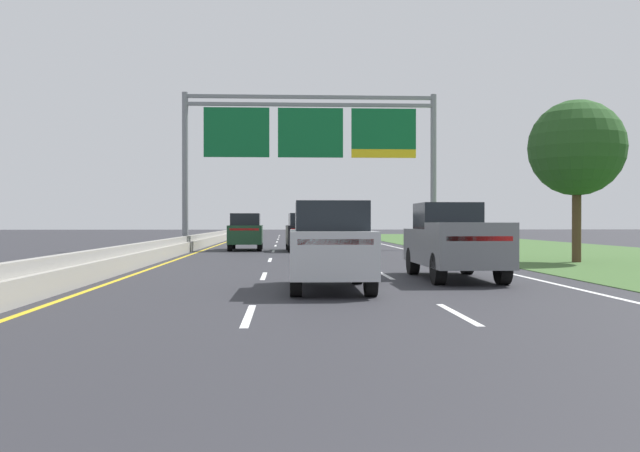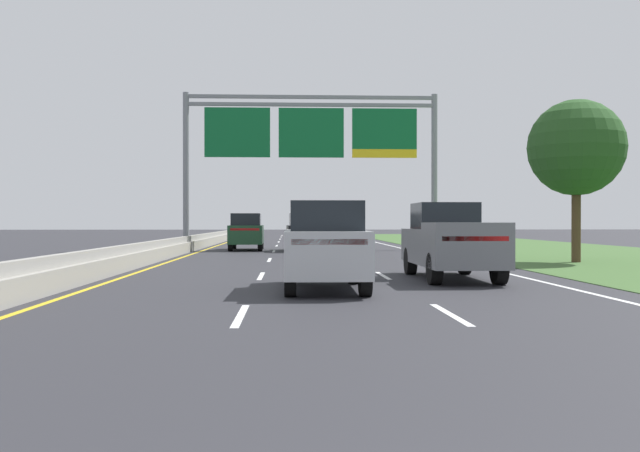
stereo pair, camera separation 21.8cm
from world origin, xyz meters
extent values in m
plane|color=#2B2B30|center=(0.00, 35.00, 0.00)|extent=(220.00, 220.00, 0.00)
cube|color=white|center=(-1.85, 10.50, 0.00)|extent=(0.14, 3.00, 0.01)
cube|color=white|center=(-1.85, 19.50, 0.00)|extent=(0.14, 3.00, 0.01)
cube|color=white|center=(-1.85, 28.50, 0.00)|extent=(0.14, 3.00, 0.01)
cube|color=white|center=(-1.85, 37.50, 0.00)|extent=(0.14, 3.00, 0.01)
cube|color=white|center=(-1.85, 46.50, 0.00)|extent=(0.14, 3.00, 0.01)
cube|color=white|center=(-1.85, 55.50, 0.00)|extent=(0.14, 3.00, 0.01)
cube|color=white|center=(-1.85, 64.50, 0.00)|extent=(0.14, 3.00, 0.01)
cube|color=white|center=(-1.85, 73.50, 0.00)|extent=(0.14, 3.00, 0.01)
cube|color=white|center=(-1.85, 82.50, 0.00)|extent=(0.14, 3.00, 0.01)
cube|color=white|center=(1.85, 10.50, 0.00)|extent=(0.14, 3.00, 0.01)
cube|color=white|center=(1.85, 19.50, 0.00)|extent=(0.14, 3.00, 0.01)
cube|color=white|center=(1.85, 28.50, 0.00)|extent=(0.14, 3.00, 0.01)
cube|color=white|center=(1.85, 37.50, 0.00)|extent=(0.14, 3.00, 0.01)
cube|color=white|center=(1.85, 46.50, 0.00)|extent=(0.14, 3.00, 0.01)
cube|color=white|center=(1.85, 55.50, 0.00)|extent=(0.14, 3.00, 0.01)
cube|color=white|center=(1.85, 64.50, 0.00)|extent=(0.14, 3.00, 0.01)
cube|color=white|center=(1.85, 73.50, 0.00)|extent=(0.14, 3.00, 0.01)
cube|color=white|center=(1.85, 82.50, 0.00)|extent=(0.14, 3.00, 0.01)
cube|color=white|center=(5.90, 35.00, 0.00)|extent=(0.16, 106.00, 0.01)
cube|color=gold|center=(-5.90, 35.00, 0.00)|extent=(0.16, 106.00, 0.01)
cube|color=#3D602D|center=(13.95, 35.00, 0.01)|extent=(14.00, 110.00, 0.02)
cube|color=#99968E|center=(-6.60, 35.00, 0.28)|extent=(0.60, 110.00, 0.55)
cube|color=#99968E|center=(-6.60, 35.00, 0.70)|extent=(0.25, 110.00, 0.30)
cylinder|color=gray|center=(-7.05, 39.97, 4.62)|extent=(0.36, 0.36, 9.23)
cylinder|color=gray|center=(7.65, 39.97, 4.62)|extent=(0.36, 0.36, 9.23)
cube|color=gray|center=(0.30, 39.97, 9.01)|extent=(14.70, 0.24, 0.20)
cube|color=gray|center=(0.30, 39.97, 8.56)|extent=(14.70, 0.24, 0.20)
cube|color=#0C602D|center=(-4.03, 39.79, 6.88)|extent=(3.83, 0.12, 2.91)
cube|color=#0C602D|center=(0.30, 39.79, 6.88)|extent=(3.83, 0.12, 2.91)
cube|color=#0C602D|center=(4.63, 39.79, 7.13)|extent=(3.83, 0.12, 2.41)
cube|color=yellow|center=(4.63, 39.79, 5.67)|extent=(3.83, 0.12, 0.50)
cube|color=slate|center=(3.62, 18.15, 0.92)|extent=(2.00, 5.40, 1.00)
cube|color=black|center=(3.62, 19.00, 1.81)|extent=(1.72, 1.90, 0.78)
cube|color=#B21414|center=(3.62, 15.49, 1.22)|extent=(1.68, 0.08, 0.12)
cube|color=slate|center=(3.62, 16.42, 1.52)|extent=(2.00, 1.95, 0.20)
cylinder|color=black|center=(2.77, 19.98, 0.42)|extent=(0.30, 0.84, 0.84)
cylinder|color=black|center=(4.47, 19.98, 0.42)|extent=(0.30, 0.84, 0.84)
cylinder|color=black|center=(2.77, 16.31, 0.42)|extent=(0.30, 0.84, 0.84)
cylinder|color=black|center=(4.47, 16.31, 0.42)|extent=(0.30, 0.84, 0.84)
cube|color=#B2B5BA|center=(-0.14, 15.15, 0.91)|extent=(1.94, 4.72, 1.05)
cube|color=black|center=(-0.14, 15.00, 1.77)|extent=(1.66, 3.01, 0.68)
cube|color=#B21414|center=(-0.16, 12.84, 1.22)|extent=(1.60, 0.09, 0.12)
cylinder|color=black|center=(-0.95, 16.75, 0.38)|extent=(0.27, 0.76, 0.76)
cylinder|color=black|center=(0.69, 16.74, 0.38)|extent=(0.27, 0.76, 0.76)
cylinder|color=black|center=(-0.97, 13.56, 0.38)|extent=(0.27, 0.76, 0.76)
cylinder|color=black|center=(0.67, 13.54, 0.38)|extent=(0.27, 0.76, 0.76)
cube|color=black|center=(-0.15, 37.80, 0.91)|extent=(2.03, 4.75, 1.05)
cube|color=black|center=(-0.15, 37.65, 1.77)|extent=(1.72, 3.04, 0.68)
cube|color=#B21414|center=(-0.09, 35.50, 1.22)|extent=(1.60, 0.12, 0.12)
cylinder|color=black|center=(-1.02, 39.38, 0.38)|extent=(0.28, 0.77, 0.76)
cylinder|color=black|center=(0.62, 39.42, 0.38)|extent=(0.28, 0.77, 0.76)
cylinder|color=black|center=(-0.93, 36.18, 0.38)|extent=(0.28, 0.77, 0.76)
cylinder|color=black|center=(0.71, 36.23, 0.38)|extent=(0.28, 0.77, 0.76)
cube|color=#193D23|center=(-3.47, 39.28, 0.91)|extent=(1.98, 4.73, 1.05)
cube|color=black|center=(-3.47, 39.13, 1.77)|extent=(1.68, 3.03, 0.68)
cube|color=#B21414|center=(-3.43, 36.97, 1.22)|extent=(1.60, 0.11, 0.12)
cylinder|color=black|center=(-4.32, 40.86, 0.38)|extent=(0.27, 0.76, 0.76)
cylinder|color=black|center=(-2.68, 40.89, 0.38)|extent=(0.27, 0.76, 0.76)
cylinder|color=black|center=(-4.26, 37.67, 0.38)|extent=(0.27, 0.76, 0.76)
cylinder|color=black|center=(-2.62, 37.69, 0.38)|extent=(0.27, 0.76, 0.76)
cylinder|color=#4C3823|center=(10.48, 25.96, 1.54)|extent=(0.36, 0.36, 3.07)
sphere|color=#234C1E|center=(10.48, 25.96, 4.61)|extent=(3.84, 3.84, 3.84)
camera|label=1|loc=(-1.22, -1.93, 1.64)|focal=39.84mm
camera|label=2|loc=(-1.00, -1.94, 1.64)|focal=39.84mm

